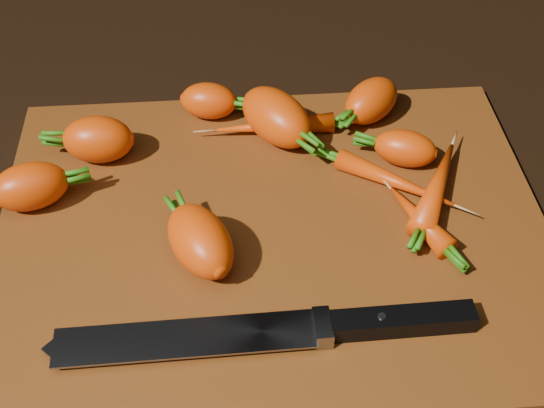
{
  "coord_description": "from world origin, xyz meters",
  "views": [
    {
      "loc": [
        -0.04,
        -0.48,
        0.5
      ],
      "look_at": [
        0.0,
        0.01,
        0.03
      ],
      "focal_mm": 50.0,
      "sensor_mm": 36.0,
      "label": 1
    }
  ],
  "objects": [
    {
      "name": "cutting_board",
      "position": [
        0.0,
        0.0,
        0.01
      ],
      "size": [
        0.5,
        0.4,
        0.01
      ],
      "primitive_type": "cube",
      "color": "brown",
      "rests_on": "ground"
    },
    {
      "name": "carrot_7",
      "position": [
        0.16,
        0.03,
        0.03
      ],
      "size": [
        0.08,
        0.13,
        0.03
      ],
      "primitive_type": "ellipsoid",
      "rotation": [
        0.0,
        0.0,
        1.11
      ],
      "color": "#DD3C01",
      "rests_on": "cutting_board"
    },
    {
      "name": "carrot_10",
      "position": [
        0.01,
        0.13,
        0.02
      ],
      "size": [
        0.12,
        0.02,
        0.02
      ],
      "primitive_type": "ellipsoid",
      "rotation": [
        0.0,
        0.0,
        3.17
      ],
      "color": "#DD3C01",
      "rests_on": "cutting_board"
    },
    {
      "name": "carrot_1",
      "position": [
        -0.16,
        0.11,
        0.04
      ],
      "size": [
        0.07,
        0.05,
        0.05
      ],
      "primitive_type": "ellipsoid",
      "rotation": [
        0.0,
        0.0,
        3.05
      ],
      "color": "#DD3C01",
      "rests_on": "cutting_board"
    },
    {
      "name": "carrot_9",
      "position": [
        0.13,
        -0.01,
        0.02
      ],
      "size": [
        0.05,
        0.09,
        0.02
      ],
      "primitive_type": "ellipsoid",
      "rotation": [
        0.0,
        0.0,
        1.97
      ],
      "color": "#DD3C01",
      "rests_on": "cutting_board"
    },
    {
      "name": "knife",
      "position": [
        -0.06,
        -0.12,
        0.02
      ],
      "size": [
        0.33,
        0.04,
        0.02
      ],
      "rotation": [
        0.0,
        0.0,
        0.02
      ],
      "color": "gray",
      "rests_on": "cutting_board"
    },
    {
      "name": "carrot_6",
      "position": [
        0.14,
        0.08,
        0.03
      ],
      "size": [
        0.07,
        0.06,
        0.04
      ],
      "primitive_type": "ellipsoid",
      "rotation": [
        0.0,
        0.0,
        2.76
      ],
      "color": "#DD3C01",
      "rests_on": "cutting_board"
    },
    {
      "name": "carrot_4",
      "position": [
        0.12,
        0.15,
        0.03
      ],
      "size": [
        0.08,
        0.08,
        0.04
      ],
      "primitive_type": "ellipsoid",
      "rotation": [
        0.0,
        0.0,
        3.9
      ],
      "color": "#DD3C01",
      "rests_on": "cutting_board"
    },
    {
      "name": "carrot_8",
      "position": [
        0.12,
        0.04,
        0.02
      ],
      "size": [
        0.11,
        0.09,
        0.02
      ],
      "primitive_type": "ellipsoid",
      "rotation": [
        0.0,
        0.0,
        -0.65
      ],
      "color": "#DD3C01",
      "rests_on": "cutting_board"
    },
    {
      "name": "carrot_2",
      "position": [
        0.01,
        0.13,
        0.04
      ],
      "size": [
        0.09,
        0.1,
        0.05
      ],
      "primitive_type": "ellipsoid",
      "rotation": [
        0.0,
        0.0,
        -0.98
      ],
      "color": "#DD3C01",
      "rests_on": "cutting_board"
    },
    {
      "name": "carrot_5",
      "position": [
        -0.05,
        0.17,
        0.03
      ],
      "size": [
        0.07,
        0.05,
        0.04
      ],
      "primitive_type": "ellipsoid",
      "rotation": [
        0.0,
        0.0,
        -0.21
      ],
      "color": "#DD3C01",
      "rests_on": "cutting_board"
    },
    {
      "name": "ground",
      "position": [
        0.0,
        0.0,
        -0.01
      ],
      "size": [
        2.0,
        2.0,
        0.01
      ],
      "primitive_type": "cube",
      "color": "black"
    },
    {
      "name": "carrot_0",
      "position": [
        -0.22,
        0.05,
        0.03
      ],
      "size": [
        0.08,
        0.06,
        0.04
      ],
      "primitive_type": "ellipsoid",
      "rotation": [
        0.0,
        0.0,
        0.27
      ],
      "color": "#DD3C01",
      "rests_on": "cutting_board"
    },
    {
      "name": "carrot_3",
      "position": [
        -0.06,
        -0.04,
        0.04
      ],
      "size": [
        0.08,
        0.1,
        0.05
      ],
      "primitive_type": "ellipsoid",
      "rotation": [
        0.0,
        0.0,
        2.0
      ],
      "color": "#DD3C01",
      "rests_on": "cutting_board"
    }
  ]
}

